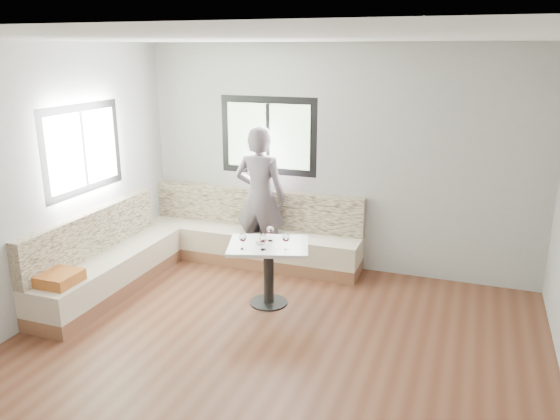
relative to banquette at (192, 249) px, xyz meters
The scene contains 9 objects.
room 2.41m from the banquette, 45.60° to the right, with size 5.01×5.01×2.81m.
banquette is the anchor object (origin of this frame).
table 1.30m from the banquette, 20.83° to the right, with size 1.01×0.89×0.70m.
person 1.07m from the banquette, 39.05° to the left, with size 0.67×0.44×1.82m, color #5D535B.
olive_ramekin 1.26m from the banquette, 22.62° to the right, with size 0.10×0.10×0.04m.
wine_glass_a 1.31m from the banquette, 34.42° to the right, with size 0.08×0.08×0.18m.
wine_glass_b 1.46m from the banquette, 27.84° to the right, with size 0.08×0.08×0.18m.
wine_glass_c 1.60m from the banquette, 20.53° to the right, with size 0.08×0.08×0.18m.
wine_glass_d 1.33m from the banquette, 16.71° to the right, with size 0.08×0.08×0.18m.
Camera 1 is at (1.62, -3.99, 2.72)m, focal length 35.00 mm.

